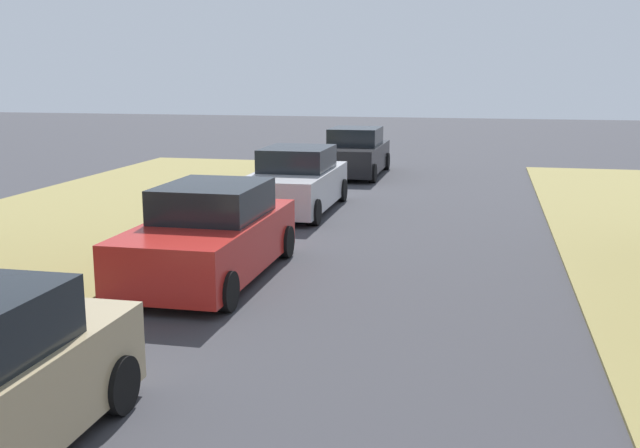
# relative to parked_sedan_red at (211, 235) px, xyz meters

# --- Properties ---
(parked_sedan_red) EXTENTS (1.95, 4.40, 1.57)m
(parked_sedan_red) POSITION_rel_parked_sedan_red_xyz_m (0.00, 0.00, 0.00)
(parked_sedan_red) COLOR red
(parked_sedan_red) RESTS_ON ground
(parked_sedan_silver) EXTENTS (1.95, 4.40, 1.57)m
(parked_sedan_silver) POSITION_rel_parked_sedan_red_xyz_m (-0.14, 6.35, 0.00)
(parked_sedan_silver) COLOR #BCBCC1
(parked_sedan_silver) RESTS_ON ground
(parked_sedan_black) EXTENTS (1.95, 4.40, 1.57)m
(parked_sedan_black) POSITION_rel_parked_sedan_red_xyz_m (0.15, 13.21, 0.00)
(parked_sedan_black) COLOR black
(parked_sedan_black) RESTS_ON ground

